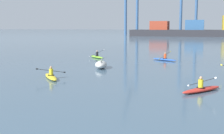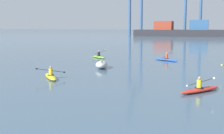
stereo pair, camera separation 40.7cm
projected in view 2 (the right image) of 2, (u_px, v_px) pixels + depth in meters
name	position (u px, v px, depth m)	size (l,w,h in m)	color
container_barge	(201.00, 30.00, 123.47)	(50.29, 11.39, 8.06)	#28282D
capsized_dinghy	(102.00, 65.00, 29.68)	(1.73, 2.80, 0.76)	beige
kayak_red	(200.00, 89.00, 18.90)	(2.54, 3.07, 1.07)	red
kayak_blue	(166.00, 59.00, 36.24)	(3.20, 2.32, 1.08)	#2856B2
kayak_lime	(99.00, 57.00, 39.42)	(2.80, 2.86, 1.08)	#7ABC2D
kayak_yellow	(51.00, 76.00, 23.89)	(2.56, 3.05, 0.95)	yellow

